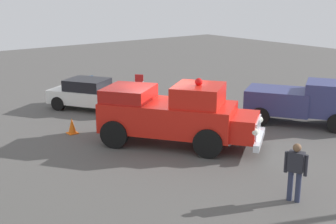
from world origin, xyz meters
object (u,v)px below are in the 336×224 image
(lawn_chair_by_car, at_px, (139,82))
(lawn_chair_spare, at_px, (89,84))
(spectator_standing, at_px, (296,168))
(classic_hot_rod, at_px, (94,94))
(parked_pickup, at_px, (302,101))
(spectator_seated, at_px, (157,108))
(traffic_cone, at_px, (72,126))
(lawn_chair_near_truck, at_px, (156,110))
(vintage_fire_truck, at_px, (174,114))

(lawn_chair_by_car, bearing_deg, lawn_chair_spare, -29.05)
(spectator_standing, bearing_deg, classic_hot_rod, -92.27)
(parked_pickup, bearing_deg, lawn_chair_by_car, -76.91)
(lawn_chair_by_car, xyz_separation_m, spectator_seated, (2.83, 5.57, 0.11))
(spectator_seated, bearing_deg, traffic_cone, -16.62)
(spectator_standing, bearing_deg, parked_pickup, -145.12)
(spectator_standing, height_order, traffic_cone, spectator_standing)
(lawn_chair_near_truck, xyz_separation_m, traffic_cone, (3.54, -0.92, -0.28))
(lawn_chair_spare, distance_m, spectator_seated, 6.92)
(lawn_chair_by_car, relative_size, lawn_chair_spare, 1.00)
(classic_hot_rod, distance_m, lawn_chair_by_car, 4.10)
(spectator_seated, bearing_deg, classic_hot_rod, -76.84)
(traffic_cone, bearing_deg, vintage_fire_truck, 124.75)
(lawn_chair_near_truck, bearing_deg, lawn_chair_spare, -93.34)
(lawn_chair_spare, bearing_deg, parked_pickup, 113.20)
(lawn_chair_near_truck, bearing_deg, vintage_fire_truck, 67.47)
(traffic_cone, bearing_deg, classic_hot_rod, -132.04)
(lawn_chair_near_truck, relative_size, traffic_cone, 1.61)
(vintage_fire_truck, height_order, classic_hot_rod, vintage_fire_truck)
(vintage_fire_truck, relative_size, classic_hot_rod, 1.30)
(lawn_chair_spare, height_order, spectator_standing, spectator_standing)
(classic_hot_rod, relative_size, lawn_chair_near_truck, 4.59)
(spectator_standing, bearing_deg, lawn_chair_spare, -96.89)
(vintage_fire_truck, relative_size, spectator_standing, 3.65)
(vintage_fire_truck, relative_size, traffic_cone, 9.62)
(lawn_chair_near_truck, relative_size, lawn_chair_spare, 1.00)
(lawn_chair_near_truck, height_order, traffic_cone, lawn_chair_near_truck)
(classic_hot_rod, bearing_deg, vintage_fire_truck, 88.78)
(parked_pickup, distance_m, lawn_chair_near_truck, 6.32)
(vintage_fire_truck, height_order, spectator_seated, vintage_fire_truck)
(classic_hot_rod, height_order, lawn_chair_spare, classic_hot_rod)
(parked_pickup, bearing_deg, vintage_fire_truck, -11.85)
(spectator_seated, bearing_deg, spectator_standing, 80.35)
(classic_hot_rod, relative_size, traffic_cone, 7.38)
(lawn_chair_spare, xyz_separation_m, spectator_seated, (0.43, 6.90, 0.11))
(vintage_fire_truck, distance_m, lawn_chair_spare, 9.53)
(lawn_chair_by_car, bearing_deg, lawn_chair_near_truck, 62.81)
(lawn_chair_by_car, height_order, lawn_chair_spare, same)
(classic_hot_rod, relative_size, spectator_seated, 3.63)
(classic_hot_rod, xyz_separation_m, lawn_chair_by_car, (-3.75, -1.65, -0.16))
(spectator_standing, bearing_deg, lawn_chair_near_truck, -99.73)
(vintage_fire_truck, xyz_separation_m, parked_pickup, (-6.05, 1.27, -0.21))
(lawn_chair_near_truck, bearing_deg, classic_hot_rod, -75.94)
(lawn_chair_near_truck, relative_size, spectator_seated, 0.79)
(lawn_chair_by_car, height_order, spectator_seated, spectator_seated)
(lawn_chair_near_truck, xyz_separation_m, spectator_standing, (1.43, 8.35, 0.37))
(vintage_fire_truck, xyz_separation_m, lawn_chair_near_truck, (-1.09, -2.62, -0.61))
(classic_hot_rod, bearing_deg, spectator_standing, 87.73)
(parked_pickup, bearing_deg, lawn_chair_spare, -66.80)
(classic_hot_rod, distance_m, spectator_seated, 4.03)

